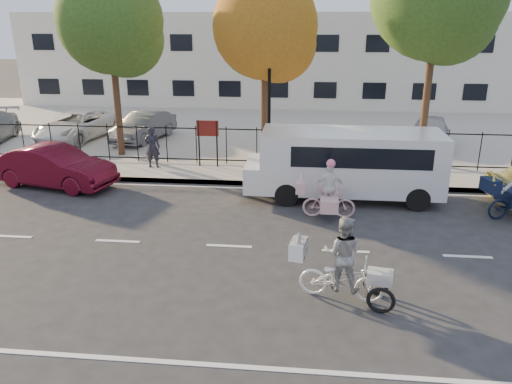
# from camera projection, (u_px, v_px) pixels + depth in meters

# --- Properties ---
(ground) EXTENTS (120.00, 120.00, 0.00)m
(ground) POSITION_uv_depth(u_px,v_px,m) (229.00, 246.00, 12.97)
(ground) COLOR #333334
(road_markings) EXTENTS (60.00, 9.52, 0.01)m
(road_markings) POSITION_uv_depth(u_px,v_px,m) (229.00, 246.00, 12.97)
(road_markings) COLOR silver
(road_markings) RESTS_ON ground
(curb) EXTENTS (60.00, 0.10, 0.15)m
(curb) POSITION_uv_depth(u_px,v_px,m) (251.00, 183.00, 17.69)
(curb) COLOR #A8A399
(curb) RESTS_ON ground
(sidewalk) EXTENTS (60.00, 2.20, 0.15)m
(sidewalk) POSITION_uv_depth(u_px,v_px,m) (254.00, 175.00, 18.68)
(sidewalk) COLOR #A8A399
(sidewalk) RESTS_ON ground
(parking_lot) EXTENTS (60.00, 15.60, 0.15)m
(parking_lot) POSITION_uv_depth(u_px,v_px,m) (271.00, 126.00, 27.04)
(parking_lot) COLOR #A8A399
(parking_lot) RESTS_ON ground
(iron_fence) EXTENTS (58.00, 0.06, 1.50)m
(iron_fence) POSITION_uv_depth(u_px,v_px,m) (257.00, 146.00, 19.44)
(iron_fence) COLOR black
(iron_fence) RESTS_ON sidewalk
(building) EXTENTS (34.00, 10.00, 6.00)m
(building) POSITION_uv_depth(u_px,v_px,m) (282.00, 57.00, 35.48)
(building) COLOR silver
(building) RESTS_ON ground
(lamppost) EXTENTS (0.36, 0.36, 4.33)m
(lamppost) POSITION_uv_depth(u_px,v_px,m) (269.00, 90.00, 18.29)
(lamppost) COLOR black
(lamppost) RESTS_ON sidewalk
(street_sign) EXTENTS (0.85, 0.06, 1.80)m
(street_sign) POSITION_uv_depth(u_px,v_px,m) (208.00, 134.00, 19.07)
(street_sign) COLOR black
(street_sign) RESTS_ON sidewalk
(zebra_trike) EXTENTS (2.17, 1.06, 1.85)m
(zebra_trike) POSITION_uv_depth(u_px,v_px,m) (342.00, 268.00, 10.33)
(zebra_trike) COLOR white
(zebra_trike) RESTS_ON ground
(unicorn_bike) EXTENTS (1.77, 1.23, 1.80)m
(unicorn_bike) POSITION_uv_depth(u_px,v_px,m) (328.00, 196.00, 14.64)
(unicorn_bike) COLOR beige
(unicorn_bike) RESTS_ON ground
(white_van) EXTENTS (6.25, 2.14, 2.22)m
(white_van) POSITION_uv_depth(u_px,v_px,m) (347.00, 162.00, 16.09)
(white_van) COLOR white
(white_van) RESTS_ON ground
(red_sedan) EXTENTS (4.57, 2.50, 1.43)m
(red_sedan) POSITION_uv_depth(u_px,v_px,m) (55.00, 167.00, 17.40)
(red_sedan) COLOR #510919
(red_sedan) RESTS_ON ground
(pedestrian) EXTENTS (0.60, 0.41, 1.60)m
(pedestrian) POSITION_uv_depth(u_px,v_px,m) (152.00, 147.00, 19.10)
(pedestrian) COLOR black
(pedestrian) RESTS_ON sidewalk
(lot_car_b) EXTENTS (2.95, 5.04, 1.32)m
(lot_car_b) POSITION_uv_depth(u_px,v_px,m) (77.00, 126.00, 23.64)
(lot_car_b) COLOR silver
(lot_car_b) RESTS_ON parking_lot
(lot_car_c) EXTENTS (2.27, 4.19, 1.31)m
(lot_car_c) POSITION_uv_depth(u_px,v_px,m) (144.00, 126.00, 23.46)
(lot_car_c) COLOR #505358
(lot_car_c) RESTS_ON parking_lot
(lot_car_d) EXTENTS (2.29, 4.08, 1.31)m
(lot_car_d) POSITION_uv_depth(u_px,v_px,m) (431.00, 131.00, 22.51)
(lot_car_d) COLOR #B3B5BB
(lot_car_d) RESTS_ON parking_lot
(tree_west) EXTENTS (4.15, 4.15, 7.62)m
(tree_west) POSITION_uv_depth(u_px,v_px,m) (114.00, 26.00, 19.52)
(tree_west) COLOR #442D1D
(tree_west) RESTS_ON ground
(tree_mid) EXTENTS (4.00, 4.00, 7.33)m
(tree_mid) POSITION_uv_depth(u_px,v_px,m) (269.00, 32.00, 18.91)
(tree_mid) COLOR #442D1D
(tree_mid) RESTS_ON ground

